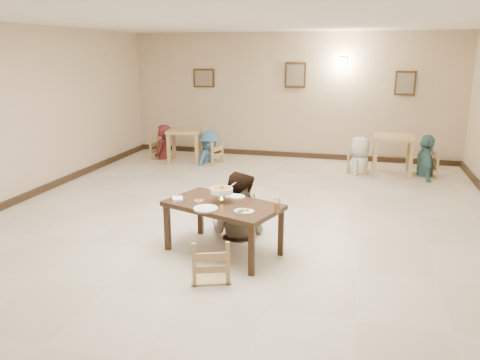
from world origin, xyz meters
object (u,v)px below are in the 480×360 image
(main_table, at_px, (223,209))
(bg_chair_lr, at_px, (209,142))
(main_diner, at_px, (238,172))
(bg_diner_d, at_px, (428,135))
(bg_chair_rr, at_px, (426,154))
(curry_warmer, at_px, (222,191))
(bg_chair_ll, at_px, (162,139))
(bg_diner_a, at_px, (162,125))
(bg_diner_c, at_px, (361,137))
(bg_table_left, at_px, (185,135))
(chair_near, at_px, (210,238))
(bg_chair_rl, at_px, (360,152))
(bg_diner_b, at_px, (209,131))
(bg_table_right, at_px, (393,142))
(drink_glass, at_px, (277,206))
(chair_far, at_px, (241,200))

(main_table, height_order, bg_chair_lr, bg_chair_lr)
(main_diner, distance_m, bg_diner_d, 5.07)
(main_diner, bearing_deg, bg_chair_rr, -110.37)
(main_diner, xyz_separation_m, curry_warmer, (-0.05, -0.62, -0.10))
(bg_chair_ll, distance_m, bg_diner_a, 0.34)
(bg_chair_ll, relative_size, bg_diner_d, 0.57)
(main_table, relative_size, bg_diner_c, 1.03)
(bg_chair_ll, distance_m, bg_diner_c, 4.64)
(bg_table_left, height_order, bg_chair_ll, bg_chair_ll)
(bg_chair_rr, bearing_deg, bg_diner_d, -138.15)
(chair_near, relative_size, bg_chair_rr, 1.01)
(bg_chair_lr, bearing_deg, bg_diner_d, 106.88)
(bg_chair_rl, bearing_deg, bg_diner_b, 101.42)
(bg_table_right, bearing_deg, bg_chair_rl, -174.00)
(bg_diner_d, bearing_deg, bg_diner_a, 85.78)
(main_table, xyz_separation_m, drink_glass, (0.72, -0.17, 0.15))
(chair_far, distance_m, bg_table_right, 4.68)
(bg_chair_lr, relative_size, bg_diner_a, 0.61)
(drink_glass, xyz_separation_m, bg_chair_rr, (2.26, 4.95, -0.27))
(bg_chair_rl, distance_m, bg_diner_c, 0.33)
(bg_chair_ll, bearing_deg, curry_warmer, -146.21)
(chair_far, height_order, bg_table_right, chair_far)
(chair_near, xyz_separation_m, bg_table_right, (2.26, 5.54, 0.20))
(bg_chair_rr, bearing_deg, drink_glass, -27.65)
(bg_diner_b, bearing_deg, bg_chair_ll, 95.51)
(main_table, xyz_separation_m, bg_table_left, (-2.39, 4.81, 0.04))
(bg_chair_rr, bearing_deg, bg_table_left, -93.42)
(curry_warmer, height_order, bg_chair_ll, bg_chair_ll)
(curry_warmer, relative_size, bg_diner_c, 0.20)
(main_table, xyz_separation_m, chair_near, (0.05, -0.71, -0.11))
(main_diner, height_order, bg_diner_d, main_diner)
(drink_glass, distance_m, bg_chair_ll, 6.28)
(curry_warmer, bearing_deg, chair_far, 84.57)
(drink_glass, distance_m, bg_chair_rr, 5.45)
(main_diner, xyz_separation_m, bg_chair_rl, (1.62, 4.09, -0.46))
(bg_chair_lr, height_order, bg_diner_c, bg_diner_c)
(chair_near, bearing_deg, drink_glass, -161.66)
(main_table, bearing_deg, bg_diner_c, 90.62)
(bg_diner_b, relative_size, bg_diner_c, 0.98)
(main_diner, xyz_separation_m, bg_diner_b, (-1.80, 4.14, -0.15))
(main_diner, relative_size, bg_chair_rr, 1.94)
(bg_chair_lr, distance_m, bg_diner_d, 4.77)
(bg_table_right, bearing_deg, bg_table_left, -179.79)
(bg_table_right, xyz_separation_m, bg_diner_b, (-4.09, -0.02, 0.09))
(bg_chair_lr, bearing_deg, bg_chair_rl, 106.30)
(bg_table_left, relative_size, bg_diner_a, 0.54)
(bg_chair_lr, height_order, bg_diner_d, bg_diner_d)
(chair_near, relative_size, curry_warmer, 2.99)
(main_table, xyz_separation_m, bg_diner_a, (-3.00, 4.88, 0.26))
(bg_chair_ll, distance_m, bg_chair_rr, 5.98)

